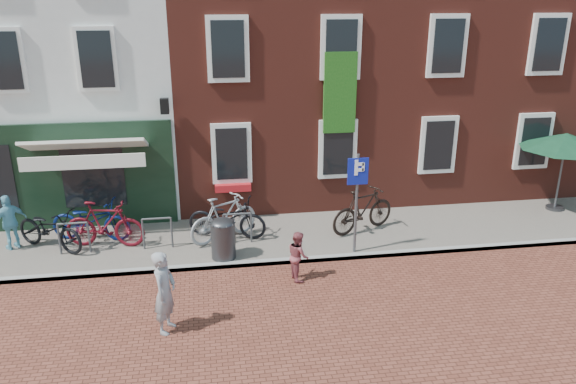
{
  "coord_description": "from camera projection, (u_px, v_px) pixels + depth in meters",
  "views": [
    {
      "loc": [
        -0.2,
        -11.88,
        6.15
      ],
      "look_at": [
        1.76,
        0.89,
        1.53
      ],
      "focal_mm": 34.66,
      "sensor_mm": 36.0,
      "label": 1
    }
  ],
  "objects": [
    {
      "name": "bicycle_2",
      "position": [
        91.0,
        220.0,
        14.33
      ],
      "size": [
        2.18,
        1.16,
        1.09
      ],
      "primitive_type": "imported",
      "rotation": [
        0.0,
        0.0,
        1.35
      ],
      "color": "#091A52",
      "rests_on": "sidewalk"
    },
    {
      "name": "bicycle_3",
      "position": [
        224.0,
        218.0,
        14.32
      ],
      "size": [
        2.01,
        1.53,
        1.21
      ],
      "primitive_type": "imported",
      "rotation": [
        0.0,
        0.0,
        2.12
      ],
      "color": "#9F9FA1",
      "rests_on": "sidewalk"
    },
    {
      "name": "parasol",
      "position": [
        567.0,
        138.0,
        15.83
      ],
      "size": [
        2.61,
        2.61,
        2.41
      ],
      "color": "#4C4C4F",
      "rests_on": "sidewalk"
    },
    {
      "name": "parking_sign",
      "position": [
        357.0,
        188.0,
        13.25
      ],
      "size": [
        0.5,
        0.08,
        2.52
      ],
      "color": "#4C4C4F",
      "rests_on": "sidewalk"
    },
    {
      "name": "ground",
      "position": [
        220.0,
        269.0,
        13.16
      ],
      "size": [
        80.0,
        80.0,
        0.0
      ],
      "primitive_type": "plane",
      "color": "brown"
    },
    {
      "name": "sidewalk",
      "position": [
        256.0,
        239.0,
        14.68
      ],
      "size": [
        24.0,
        3.0,
        0.1
      ],
      "primitive_type": "cube",
      "color": "slate",
      "rests_on": "ground"
    },
    {
      "name": "building_brick_mid",
      "position": [
        267.0,
        31.0,
        18.27
      ],
      "size": [
        6.0,
        8.0,
        10.0
      ],
      "primitive_type": "cube",
      "color": "maroon",
      "rests_on": "ground"
    },
    {
      "name": "building_stucco",
      "position": [
        46.0,
        49.0,
        17.44
      ],
      "size": [
        8.0,
        8.0,
        9.0
      ],
      "primitive_type": "cube",
      "color": "silver",
      "rests_on": "ground"
    },
    {
      "name": "cafe_person",
      "position": [
        10.0,
        222.0,
        13.78
      ],
      "size": [
        0.86,
        0.8,
        1.41
      ],
      "primitive_type": "imported",
      "rotation": [
        0.0,
        0.0,
        3.84
      ],
      "color": "#66AEC2",
      "rests_on": "sidewalk"
    },
    {
      "name": "litter_bin",
      "position": [
        223.0,
        236.0,
        13.34
      ],
      "size": [
        0.59,
        0.59,
        1.08
      ],
      "color": "#353538",
      "rests_on": "sidewalk"
    },
    {
      "name": "bicycle_1",
      "position": [
        105.0,
        224.0,
        13.92
      ],
      "size": [
        2.08,
        0.94,
        1.21
      ],
      "primitive_type": "imported",
      "rotation": [
        0.0,
        0.0,
        1.38
      ],
      "color": "#580C15",
      "rests_on": "sidewalk"
    },
    {
      "name": "woman",
      "position": [
        165.0,
        292.0,
        10.51
      ],
      "size": [
        0.58,
        0.71,
        1.66
      ],
      "primitive_type": "imported",
      "rotation": [
        0.0,
        0.0,
        1.22
      ],
      "color": "gray",
      "rests_on": "ground"
    },
    {
      "name": "building_brick_right",
      "position": [
        440.0,
        29.0,
        19.13
      ],
      "size": [
        6.0,
        8.0,
        10.0
      ],
      "primitive_type": "cube",
      "color": "maroon",
      "rests_on": "ground"
    },
    {
      "name": "bicycle_4",
      "position": [
        227.0,
        218.0,
        14.48
      ],
      "size": [
        2.19,
        1.33,
        1.09
      ],
      "primitive_type": "imported",
      "rotation": [
        0.0,
        0.0,
        1.25
      ],
      "color": "black",
      "rests_on": "sidewalk"
    },
    {
      "name": "bicycle_0",
      "position": [
        50.0,
        229.0,
        13.8
      ],
      "size": [
        2.12,
        1.75,
        1.09
      ],
      "primitive_type": "imported",
      "rotation": [
        0.0,
        0.0,
        0.98
      ],
      "color": "black",
      "rests_on": "sidewalk"
    },
    {
      "name": "bicycle_5",
      "position": [
        363.0,
        210.0,
        14.85
      ],
      "size": [
        2.07,
        1.33,
        1.21
      ],
      "primitive_type": "imported",
      "rotation": [
        0.0,
        0.0,
        1.99
      ],
      "color": "black",
      "rests_on": "sidewalk"
    },
    {
      "name": "boy",
      "position": [
        298.0,
        256.0,
        12.55
      ],
      "size": [
        0.51,
        0.62,
        1.15
      ],
      "primitive_type": "imported",
      "rotation": [
        0.0,
        0.0,
        1.72
      ],
      "color": "#914248",
      "rests_on": "ground"
    }
  ]
}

